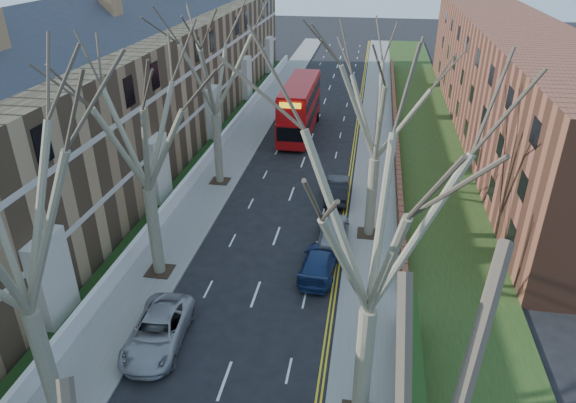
% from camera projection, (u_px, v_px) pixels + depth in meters
% --- Properties ---
extents(pavement_left, '(3.00, 102.00, 0.12)m').
position_uv_depth(pavement_left, '(249.00, 133.00, 48.88)').
color(pavement_left, slate).
rests_on(pavement_left, ground).
extents(pavement_right, '(3.00, 102.00, 0.12)m').
position_uv_depth(pavement_right, '(377.00, 140.00, 47.13)').
color(pavement_right, slate).
rests_on(pavement_right, ground).
extents(terrace_left, '(9.70, 78.00, 13.60)m').
position_uv_depth(terrace_left, '(129.00, 96.00, 40.47)').
color(terrace_left, brown).
rests_on(terrace_left, ground).
extents(flats_right, '(13.97, 54.00, 10.00)m').
position_uv_depth(flats_right, '(509.00, 82.00, 46.69)').
color(flats_right, brown).
rests_on(flats_right, ground).
extents(front_wall_left, '(0.30, 78.00, 1.00)m').
position_uv_depth(front_wall_left, '(207.00, 159.00, 41.86)').
color(front_wall_left, white).
rests_on(front_wall_left, ground).
extents(grass_verge_right, '(6.00, 102.00, 0.06)m').
position_uv_depth(grass_verge_right, '(427.00, 142.00, 46.43)').
color(grass_verge_right, '#213613').
rests_on(grass_verge_right, ground).
extents(tree_left_far, '(10.15, 10.15, 14.22)m').
position_uv_depth(tree_left_far, '(138.00, 114.00, 24.47)').
color(tree_left_far, '#68604A').
rests_on(tree_left_far, ground).
extents(tree_left_dist, '(10.50, 10.50, 14.71)m').
position_uv_depth(tree_left_dist, '(212.00, 55.00, 34.83)').
color(tree_left_dist, '#68604A').
rests_on(tree_left_dist, ground).
extents(tree_right_mid, '(10.50, 10.50, 14.71)m').
position_uv_depth(tree_right_mid, '(378.00, 202.00, 15.66)').
color(tree_right_mid, '#68604A').
rests_on(tree_right_mid, ground).
extents(tree_right_far, '(10.15, 10.15, 14.22)m').
position_uv_depth(tree_right_far, '(380.00, 91.00, 28.06)').
color(tree_right_far, '#68604A').
rests_on(tree_right_far, ground).
extents(double_decker_bus, '(2.90, 11.40, 4.75)m').
position_uv_depth(double_decker_bus, '(300.00, 109.00, 48.17)').
color(double_decker_bus, '#A40B0D').
rests_on(double_decker_bus, ground).
extents(car_left_far, '(2.71, 5.28, 1.43)m').
position_uv_depth(car_left_far, '(158.00, 331.00, 23.44)').
color(car_left_far, '#97979C').
rests_on(car_left_far, ground).
extents(car_right_near, '(2.19, 4.80, 1.36)m').
position_uv_depth(car_right_near, '(319.00, 263.00, 28.43)').
color(car_right_near, navy).
rests_on(car_right_near, ground).
extents(car_right_mid, '(2.18, 4.78, 1.59)m').
position_uv_depth(car_right_mid, '(334.00, 231.00, 31.23)').
color(car_right_mid, gray).
rests_on(car_right_mid, ground).
extents(car_right_far, '(1.70, 4.60, 1.50)m').
position_uv_depth(car_right_far, '(337.00, 189.00, 36.57)').
color(car_right_far, black).
rests_on(car_right_far, ground).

